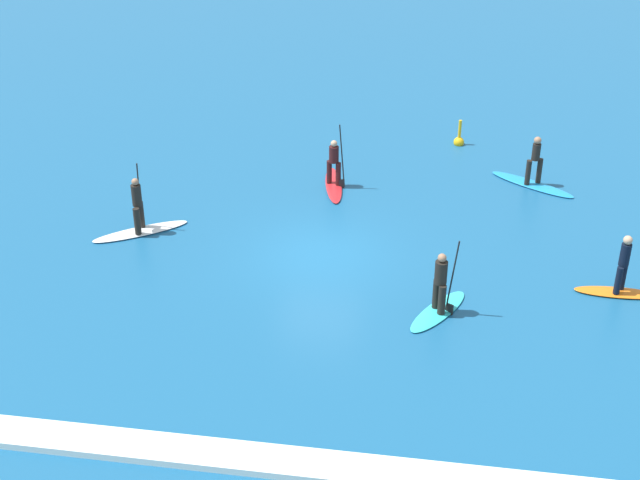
% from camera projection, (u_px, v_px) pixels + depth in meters
% --- Properties ---
extents(ground_plane, '(120.00, 120.00, 0.00)m').
position_uv_depth(ground_plane, '(320.00, 254.00, 27.39)').
color(ground_plane, '#195684').
rests_on(ground_plane, ground).
extents(surfer_on_orange_board, '(2.42, 0.58, 1.87)m').
position_uv_depth(surfer_on_orange_board, '(621.00, 279.00, 25.21)').
color(surfer_on_orange_board, orange).
rests_on(surfer_on_orange_board, ground_plane).
extents(surfer_on_white_board, '(2.89, 2.28, 2.32)m').
position_uv_depth(surfer_on_white_board, '(139.00, 219.00, 28.35)').
color(surfer_on_white_board, white).
rests_on(surfer_on_white_board, ground_plane).
extents(surfer_on_blue_board, '(3.05, 2.26, 1.83)m').
position_uv_depth(surfer_on_blue_board, '(533.00, 174.00, 31.34)').
color(surfer_on_blue_board, '#1E8CD1').
rests_on(surfer_on_blue_board, ground_plane).
extents(surfer_on_red_board, '(1.10, 2.91, 2.36)m').
position_uv_depth(surfer_on_red_board, '(334.00, 174.00, 31.26)').
color(surfer_on_red_board, red).
rests_on(surfer_on_red_board, ground_plane).
extents(surfer_on_teal_board, '(1.85, 2.54, 2.33)m').
position_uv_depth(surfer_on_teal_board, '(439.00, 296.00, 24.37)').
color(surfer_on_teal_board, '#33C6CC').
rests_on(surfer_on_teal_board, ground_plane).
extents(marker_buoy, '(0.40, 0.40, 1.10)m').
position_uv_depth(marker_buoy, '(459.00, 141.00, 34.60)').
color(marker_buoy, yellow).
rests_on(marker_buoy, ground_plane).
extents(wave_crest, '(24.79, 0.90, 0.18)m').
position_uv_depth(wave_crest, '(256.00, 459.00, 19.54)').
color(wave_crest, white).
rests_on(wave_crest, ground_plane).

